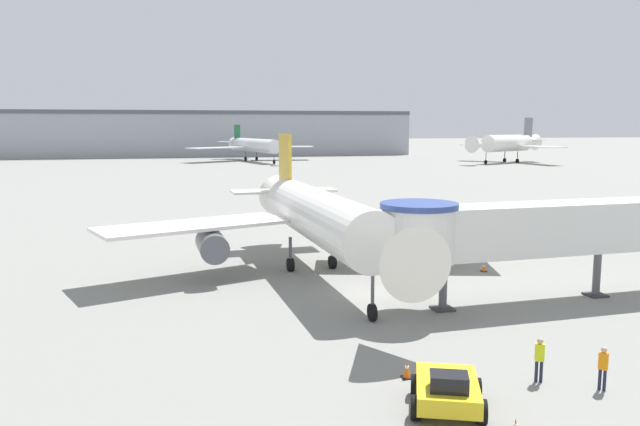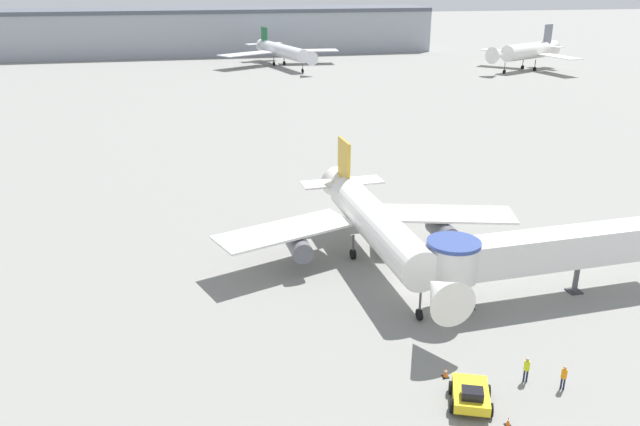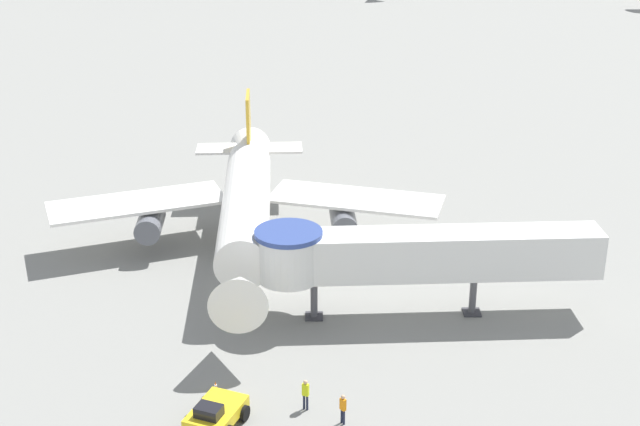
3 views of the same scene
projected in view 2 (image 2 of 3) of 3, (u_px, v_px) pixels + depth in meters
name	position (u px, v px, depth m)	size (l,w,h in m)	color
ground_plane	(400.00, 290.00, 52.06)	(800.00, 800.00, 0.00)	gray
main_airplane	(376.00, 225.00, 55.26)	(28.87, 27.81, 9.20)	white
jet_bridge	(534.00, 251.00, 49.16)	(21.10, 4.32, 5.89)	silver
pushback_tug_yellow	(471.00, 395.00, 37.85)	(3.30, 3.83, 1.61)	yellow
traffic_cone_apron_front	(508.00, 422.00, 36.27)	(0.36, 0.36, 0.60)	black
traffic_cone_near_nose	(446.00, 373.00, 40.65)	(0.42, 0.42, 0.70)	black
traffic_cone_starboard_wing	(496.00, 257.00, 57.39)	(0.38, 0.38, 0.64)	black
ground_crew_marshaller	(527.00, 368.00, 39.96)	(0.39, 0.32, 1.78)	#1E2338
ground_crew_wing_walker	(564.00, 376.00, 39.24)	(0.35, 0.37, 1.70)	#1E2338
background_jet_gray_tail	(527.00, 51.00, 169.69)	(27.13, 28.37, 11.86)	white
background_jet_green_tail	(282.00, 51.00, 177.88)	(36.10, 37.22, 10.00)	silver
terminal_building	(184.00, 31.00, 206.27)	(163.85, 24.50, 14.40)	#999EA8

